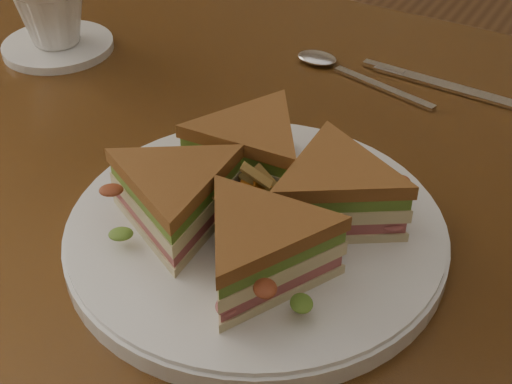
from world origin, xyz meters
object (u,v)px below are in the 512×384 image
coffee_cup (51,9)px  plate (256,233)px  table (284,250)px  spoon (332,65)px  sandwich_wedges (256,197)px  saucer (58,46)px  knife (446,87)px

coffee_cup → plate: bearing=-43.7°
table → coffee_cup: (-0.36, 0.08, 0.15)m
spoon → plate: bearing=-62.8°
table → sandwich_wedges: bearing=-76.1°
sandwich_wedges → saucer: 0.42m
plate → knife: plate is taller
plate → coffee_cup: 0.43m
plate → coffee_cup: bearing=154.8°
knife → plate: bearing=-96.5°
plate → sandwich_wedges: bearing=-135.0°
plate → sandwich_wedges: size_ratio=1.11×
spoon → saucer: same height
table → sandwich_wedges: 0.18m
table → saucer: bearing=167.1°
sandwich_wedges → spoon: (-0.07, 0.30, -0.04)m
table → spoon: 0.24m
plate → coffee_cup: size_ratio=3.45×
table → coffee_cup: 0.40m
spoon → sandwich_wedges: bearing=-62.8°
sandwich_wedges → coffee_cup: coffee_cup is taller
saucer → coffee_cup: size_ratio=1.47×
sandwich_wedges → knife: bearing=80.6°
knife → saucer: (-0.44, -0.15, 0.00)m
table → knife: (0.08, 0.23, 0.10)m
plate → saucer: size_ratio=2.34×
spoon → coffee_cup: bearing=-144.8°
table → plate: (0.02, -0.10, 0.11)m
table → spoon: (-0.05, 0.21, 0.10)m
knife → saucer: size_ratio=1.63×
sandwich_wedges → coffee_cup: size_ratio=3.11×
plate → spoon: plate is taller
sandwich_wedges → saucer: sandwich_wedges is taller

